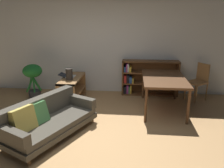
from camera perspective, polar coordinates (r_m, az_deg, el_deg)
ground_plane at (r=4.06m, az=-6.64°, el=-14.27°), size 8.16×8.16×0.00m
back_wall_panel at (r=6.16m, az=-1.88°, el=10.29°), size 6.80×0.10×2.70m
fabric_couch at (r=4.23m, az=-16.40°, el=-8.63°), size 1.46×1.90×0.70m
media_console at (r=5.66m, az=-10.12°, el=-1.55°), size 0.44×1.15×0.63m
open_laptop at (r=5.64m, az=-11.25°, el=2.05°), size 0.39×0.29×0.08m
desk_speaker at (r=5.35m, az=-10.91°, el=2.51°), size 0.16×0.16×0.27m
potted_floor_plant at (r=6.05m, az=-19.61°, el=1.97°), size 0.48×0.48×0.91m
dining_table at (r=5.12m, az=13.15°, el=0.91°), size 0.93×1.47×0.77m
dining_chair_near at (r=6.06m, az=21.40°, el=0.98°), size 0.57×0.56×0.94m
bookshelf at (r=6.13m, az=8.78°, el=1.59°), size 1.50×0.31×0.95m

